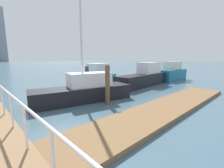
% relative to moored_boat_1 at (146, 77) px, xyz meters
% --- Properties ---
extents(ground_plane, '(300.00, 300.00, 0.00)m').
position_rel_moored_boat_1_xyz_m(ground_plane, '(-8.16, 5.99, -0.76)').
color(ground_plane, '#476675').
extents(floating_dock, '(12.62, 2.00, 0.18)m').
position_rel_moored_boat_1_xyz_m(floating_dock, '(-5.35, -4.77, -0.67)').
color(floating_dock, olive).
rests_on(floating_dock, ground_plane).
extents(dock_piling_0, '(0.26, 0.26, 1.93)m').
position_rel_moored_boat_1_xyz_m(dock_piling_0, '(-5.90, 1.09, 0.20)').
color(dock_piling_0, '#473826').
rests_on(dock_piling_0, ground_plane).
extents(dock_piling_1, '(0.25, 0.25, 2.13)m').
position_rel_moored_boat_1_xyz_m(dock_piling_1, '(-6.77, -2.13, 0.31)').
color(dock_piling_1, brown).
rests_on(dock_piling_1, ground_plane).
extents(moored_boat_1, '(7.47, 2.05, 2.12)m').
position_rel_moored_boat_1_xyz_m(moored_boat_1, '(0.00, 0.00, 0.00)').
color(moored_boat_1, black).
rests_on(moored_boat_1, ground_plane).
extents(moored_boat_2, '(4.50, 2.21, 2.00)m').
position_rel_moored_boat_1_xyz_m(moored_boat_2, '(-3.13, 4.03, -0.05)').
color(moored_boat_2, '#1E6B8C').
rests_on(moored_boat_2, ground_plane).
extents(moored_boat_4, '(4.26, 2.12, 2.13)m').
position_rel_moored_boat_1_xyz_m(moored_boat_4, '(4.94, -0.01, 0.04)').
color(moored_boat_4, '#1E6B8C').
rests_on(moored_boat_4, ground_plane).
extents(moored_boat_5, '(5.94, 2.81, 8.88)m').
position_rel_moored_boat_1_xyz_m(moored_boat_5, '(-7.29, -0.69, -0.08)').
color(moored_boat_5, black).
rests_on(moored_boat_5, ground_plane).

